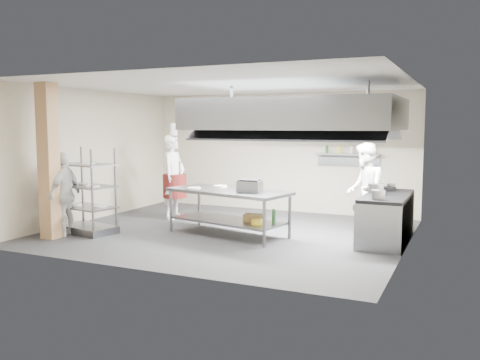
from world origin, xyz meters
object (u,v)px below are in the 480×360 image
at_px(chef_head, 174,177).
at_px(stockpot, 376,189).
at_px(chef_line, 365,189).
at_px(pass_rack, 87,191).
at_px(island, 228,212).
at_px(cooking_range, 386,220).
at_px(griddle, 250,186).
at_px(chef_plating, 65,194).

bearing_deg(chef_head, stockpot, -97.55).
distance_m(chef_line, stockpot, 0.53).
xyz_separation_m(pass_rack, stockpot, (5.47, 1.65, 0.13)).
relative_size(island, cooking_range, 1.25).
relative_size(chef_head, stockpot, 6.62).
bearing_deg(griddle, cooking_range, 13.79).
bearing_deg(stockpot, griddle, -162.34).
height_order(cooking_range, chef_plating, chef_plating).
height_order(chef_line, chef_plating, chef_line).
bearing_deg(pass_rack, griddle, 27.18).
bearing_deg(griddle, chef_plating, -162.93).
height_order(island, stockpot, stockpot).
height_order(chef_line, griddle, chef_line).
distance_m(pass_rack, chef_plating, 0.45).
distance_m(pass_rack, chef_line, 5.60).
bearing_deg(island, griddle, 3.72).
xyz_separation_m(pass_rack, chef_head, (0.76, 2.10, 0.11)).
bearing_deg(chef_line, chef_plating, -78.17).
distance_m(cooking_range, stockpot, 0.62).
relative_size(pass_rack, cooking_range, 0.87).
relative_size(island, pass_rack, 1.43).
height_order(pass_rack, stockpot, pass_rack).
bearing_deg(chef_line, cooking_range, 38.86).
distance_m(chef_head, stockpot, 4.74).
relative_size(island, chef_plating, 1.50).
height_order(island, pass_rack, pass_rack).
xyz_separation_m(pass_rack, cooking_range, (5.67, 1.71, -0.45)).
xyz_separation_m(cooking_range, chef_line, (-0.48, 0.38, 0.51)).
relative_size(pass_rack, chef_head, 0.88).
bearing_deg(stockpot, chef_line, 122.58).
height_order(chef_plating, griddle, chef_plating).
height_order(cooking_range, chef_head, chef_head).
xyz_separation_m(cooking_range, stockpot, (-0.20, -0.07, 0.58)).
bearing_deg(chef_head, island, -121.56).
xyz_separation_m(island, griddle, (0.50, -0.08, 0.56)).
xyz_separation_m(chef_head, chef_plating, (-0.98, -2.50, -0.15)).
bearing_deg(chef_plating, chef_line, 104.11).
bearing_deg(griddle, chef_head, 150.32).
xyz_separation_m(chef_head, griddle, (2.45, -1.18, 0.03)).
relative_size(chef_head, chef_line, 1.06).
bearing_deg(chef_head, cooking_range, -96.57).
distance_m(cooking_range, chef_head, 4.96).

